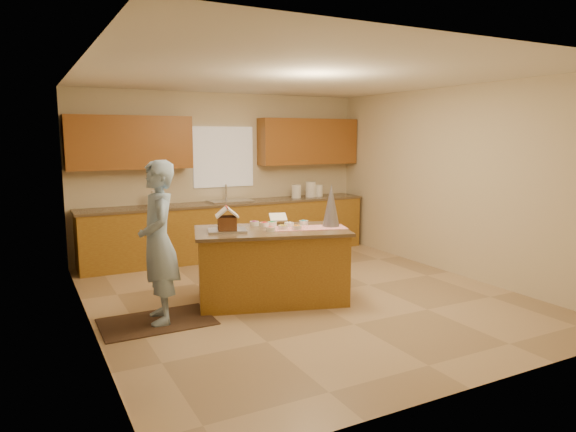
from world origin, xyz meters
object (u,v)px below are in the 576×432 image
object	(u,v)px
boy	(158,242)
island_base	(271,267)
tinsel_tree	(331,205)
gingerbread_house	(227,221)

from	to	relation	value
boy	island_base	bearing A→B (deg)	100.38
boy	tinsel_tree	bearing A→B (deg)	94.25
island_base	tinsel_tree	size ratio (longest dim) A/B	3.27
boy	gingerbread_house	size ratio (longest dim) A/B	5.18
tinsel_tree	gingerbread_house	size ratio (longest dim) A/B	1.58
tinsel_tree	gingerbread_house	distance (m)	1.29
tinsel_tree	boy	world-z (taller)	boy
island_base	gingerbread_house	world-z (taller)	gingerbread_house
island_base	boy	size ratio (longest dim) A/B	1.00
boy	gingerbread_house	world-z (taller)	boy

